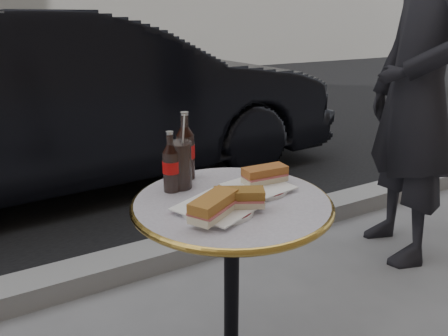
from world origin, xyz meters
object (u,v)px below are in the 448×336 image
plate_right (258,188)px  cola_bottle_right (185,146)px  plate_left (218,209)px  cola_glass (180,165)px  cola_bottle_left (171,162)px  bistro_table (231,300)px  pedestrian (417,95)px  parked_car (90,101)px

plate_right → cola_bottle_right: 0.29m
plate_left → cola_glass: size_ratio=1.35×
plate_right → cola_bottle_left: 0.30m
plate_left → cola_bottle_right: (0.04, 0.29, 0.11)m
plate_left → plate_right: (0.19, 0.08, -0.00)m
bistro_table → plate_left: 0.38m
bistro_table → pedestrian: pedestrian is taller
cola_bottle_left → cola_bottle_right: bearing=43.2°
cola_glass → parked_car: 2.21m
cola_bottle_left → parked_car: size_ratio=0.05×
cola_bottle_right → cola_glass: 0.10m
plate_right → bistro_table: bearing=-166.6°
cola_bottle_right → pedestrian: pedestrian is taller
plate_right → pedestrian: pedestrian is taller
plate_left → parked_car: size_ratio=0.05×
cola_glass → parked_car: parked_car is taller
bistro_table → pedestrian: (1.31, 0.37, 0.52)m
cola_bottle_left → cola_glass: (0.04, 0.01, -0.02)m
bistro_table → cola_bottle_left: bearing=130.0°
bistro_table → cola_bottle_left: size_ratio=3.69×
cola_glass → plate_left: bearing=-85.4°
cola_bottle_left → cola_bottle_right: 0.13m
bistro_table → plate_right: plate_right is taller
cola_bottle_left → pedestrian: pedestrian is taller
cola_bottle_left → parked_car: parked_car is taller
cola_bottle_left → pedestrian: (1.45, 0.21, 0.06)m
bistro_table → plate_left: bearing=-147.2°
cola_bottle_right → parked_car: size_ratio=0.06×
plate_left → bistro_table: bearing=32.8°
bistro_table → cola_bottle_right: 0.54m
plate_right → cola_bottle_left: bearing=152.2°
cola_glass → cola_bottle_left: bearing=-162.9°
bistro_table → cola_glass: (-0.10, 0.17, 0.45)m
plate_left → cola_glass: 0.23m
cola_bottle_left → parked_car: 2.23m
bistro_table → cola_bottle_left: cola_bottle_left is taller
plate_right → cola_bottle_right: (-0.16, 0.22, 0.11)m
plate_right → cola_bottle_right: size_ratio=0.83×
cola_bottle_left → pedestrian: size_ratio=0.11×
plate_right → parked_car: bearing=89.7°
plate_left → plate_right: size_ratio=1.10×
bistro_table → parked_car: 2.39m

